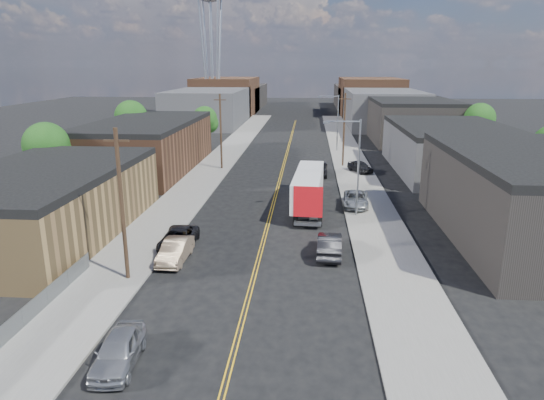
% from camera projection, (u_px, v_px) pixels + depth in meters
% --- Properties ---
extents(ground, '(260.00, 260.00, 0.00)m').
position_uv_depth(ground, '(287.00, 151.00, 79.28)').
color(ground, black).
rests_on(ground, ground).
extents(centerline, '(0.32, 120.00, 0.01)m').
position_uv_depth(centerline, '(282.00, 170.00, 64.88)').
color(centerline, gold).
rests_on(centerline, ground).
extents(sidewalk_left, '(5.00, 140.00, 0.15)m').
position_uv_depth(sidewalk_left, '(212.00, 168.00, 65.56)').
color(sidewalk_left, slate).
rests_on(sidewalk_left, ground).
extents(sidewalk_right, '(5.00, 140.00, 0.15)m').
position_uv_depth(sidewalk_right, '(354.00, 171.00, 64.16)').
color(sidewalk_right, slate).
rests_on(sidewalk_right, ground).
extents(warehouse_tan, '(12.00, 22.00, 5.60)m').
position_uv_depth(warehouse_tan, '(44.00, 202.00, 39.53)').
color(warehouse_tan, olive).
rests_on(warehouse_tan, ground).
extents(warehouse_brown, '(12.00, 26.00, 6.60)m').
position_uv_depth(warehouse_brown, '(147.00, 145.00, 64.36)').
color(warehouse_brown, '#513120').
rests_on(warehouse_brown, ground).
extents(industrial_right_a, '(14.00, 22.00, 7.10)m').
position_uv_depth(industrial_right_a, '(542.00, 197.00, 38.30)').
color(industrial_right_a, black).
rests_on(industrial_right_a, ground).
extents(industrial_right_b, '(14.00, 24.00, 6.10)m').
position_uv_depth(industrial_right_b, '(451.00, 148.00, 63.39)').
color(industrial_right_b, '#38383A').
rests_on(industrial_right_b, ground).
extents(industrial_right_c, '(14.00, 22.00, 7.60)m').
position_uv_depth(industrial_right_c, '(411.00, 120.00, 88.14)').
color(industrial_right_c, black).
rests_on(industrial_right_c, ground).
extents(skyline_left_a, '(16.00, 30.00, 8.00)m').
position_uv_depth(skyline_left_a, '(209.00, 107.00, 113.27)').
color(skyline_left_a, '#38383A').
rests_on(skyline_left_a, ground).
extents(skyline_right_a, '(16.00, 30.00, 8.00)m').
position_uv_depth(skyline_right_a, '(382.00, 108.00, 110.31)').
color(skyline_right_a, '#38383A').
rests_on(skyline_right_a, ground).
extents(skyline_left_b, '(16.00, 26.00, 10.00)m').
position_uv_depth(skyline_left_b, '(227.00, 96.00, 137.00)').
color(skyline_left_b, '#513120').
rests_on(skyline_left_b, ground).
extents(skyline_right_b, '(16.00, 26.00, 10.00)m').
position_uv_depth(skyline_right_b, '(370.00, 97.00, 134.04)').
color(skyline_right_b, '#513120').
rests_on(skyline_right_b, ground).
extents(skyline_left_c, '(16.00, 40.00, 7.00)m').
position_uv_depth(skyline_left_c, '(237.00, 97.00, 156.60)').
color(skyline_left_c, black).
rests_on(skyline_left_c, ground).
extents(skyline_right_c, '(16.00, 40.00, 7.00)m').
position_uv_depth(skyline_right_c, '(362.00, 97.00, 153.64)').
color(skyline_right_c, black).
rests_on(skyline_right_c, ground).
extents(streetlight_near, '(3.39, 0.25, 9.00)m').
position_uv_depth(streetlight_near, '(354.00, 160.00, 43.68)').
color(streetlight_near, gray).
rests_on(streetlight_near, ground).
extents(streetlight_far, '(3.39, 0.25, 9.00)m').
position_uv_depth(streetlight_far, '(335.00, 118.00, 77.27)').
color(streetlight_far, gray).
rests_on(streetlight_far, ground).
extents(utility_pole_left_near, '(1.60, 0.26, 10.00)m').
position_uv_depth(utility_pole_left_near, '(122.00, 205.00, 30.50)').
color(utility_pole_left_near, black).
rests_on(utility_pole_left_near, ground).
extents(utility_pole_left_far, '(1.60, 0.26, 10.00)m').
position_uv_depth(utility_pole_left_far, '(221.00, 131.00, 64.09)').
color(utility_pole_left_far, black).
rests_on(utility_pole_left_far, ground).
extents(utility_pole_right, '(1.60, 0.26, 10.00)m').
position_uv_depth(utility_pole_right, '(344.00, 129.00, 65.76)').
color(utility_pole_right, black).
rests_on(utility_pole_right, ground).
extents(chainlink_fence, '(0.05, 16.00, 1.22)m').
position_uv_depth(chainlink_fence, '(23.00, 318.00, 25.71)').
color(chainlink_fence, slate).
rests_on(chainlink_fence, ground).
extents(tree_left_near, '(4.85, 4.76, 7.91)m').
position_uv_depth(tree_left_near, '(47.00, 148.00, 50.85)').
color(tree_left_near, black).
rests_on(tree_left_near, ground).
extents(tree_left_mid, '(5.10, 5.04, 8.37)m').
position_uv_depth(tree_left_mid, '(132.00, 119.00, 74.76)').
color(tree_left_mid, black).
rests_on(tree_left_mid, ground).
extents(tree_left_far, '(4.35, 4.20, 6.97)m').
position_uv_depth(tree_left_far, '(205.00, 121.00, 80.99)').
color(tree_left_far, black).
rests_on(tree_left_far, ground).
extents(tree_right_far, '(4.85, 4.76, 7.91)m').
position_uv_depth(tree_right_far, '(480.00, 121.00, 75.66)').
color(tree_right_far, black).
rests_on(tree_right_far, ground).
extents(semi_truck, '(3.14, 14.62, 3.79)m').
position_uv_depth(semi_truck, '(308.00, 185.00, 47.84)').
color(semi_truck, '#BEBEBE').
rests_on(semi_truck, ground).
extents(car_left_a, '(2.20, 4.69, 1.55)m').
position_uv_depth(car_left_a, '(118.00, 350.00, 22.66)').
color(car_left_a, '#9FA1A4').
rests_on(car_left_a, ground).
extents(car_left_b, '(1.74, 4.78, 1.57)m').
position_uv_depth(car_left_b, '(175.00, 251.00, 34.74)').
color(car_left_b, '#90785E').
rests_on(car_left_b, ground).
extents(car_left_c, '(2.52, 5.30, 1.46)m').
position_uv_depth(car_left_c, '(178.00, 238.00, 37.32)').
color(car_left_c, black).
rests_on(car_left_c, ground).
extents(car_right_oncoming, '(1.99, 5.08, 1.65)m').
position_uv_depth(car_right_oncoming, '(329.00, 245.00, 35.76)').
color(car_right_oncoming, black).
rests_on(car_right_oncoming, ground).
extents(car_right_lot_a, '(2.78, 5.33, 1.43)m').
position_uv_depth(car_right_lot_a, '(356.00, 199.00, 47.72)').
color(car_right_lot_a, '#A8ABAD').
rests_on(car_right_lot_a, sidewalk_right).
extents(car_right_lot_c, '(3.47, 4.63, 1.47)m').
position_uv_depth(car_right_lot_c, '(360.00, 167.00, 62.78)').
color(car_right_lot_c, black).
rests_on(car_right_lot_c, sidewalk_right).
extents(car_ahead_truck, '(2.97, 6.05, 1.65)m').
position_uv_depth(car_ahead_truck, '(316.00, 169.00, 61.44)').
color(car_ahead_truck, black).
rests_on(car_ahead_truck, ground).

